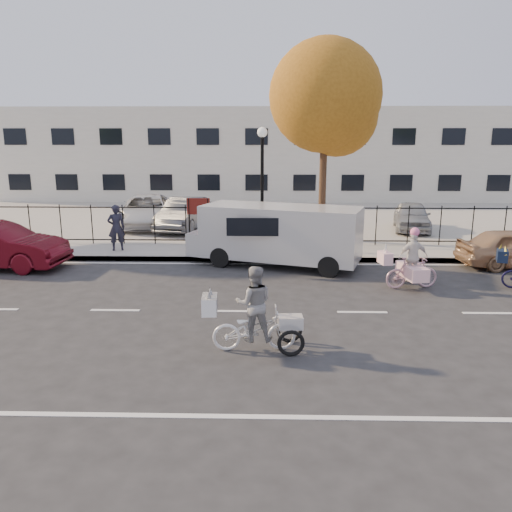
{
  "coord_description": "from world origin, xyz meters",
  "views": [
    {
      "loc": [
        0.7,
        -11.43,
        4.08
      ],
      "look_at": [
        0.41,
        1.2,
        1.1
      ],
      "focal_mm": 35.0,
      "sensor_mm": 36.0,
      "label": 1
    }
  ],
  "objects_px": {
    "lot_car_c": "(185,214)",
    "lot_car_b": "(147,210)",
    "lot_car_d": "(412,216)",
    "zebra_trike": "(254,318)",
    "white_van": "(278,233)",
    "unicorn_bike": "(411,266)",
    "pedestrian": "(116,228)",
    "lamppost": "(262,166)"
  },
  "relations": [
    {
      "from": "zebra_trike",
      "to": "unicorn_bike",
      "type": "distance_m",
      "value": 6.03
    },
    {
      "from": "pedestrian",
      "to": "lamppost",
      "type": "bearing_deg",
      "value": 166.08
    },
    {
      "from": "white_van",
      "to": "pedestrian",
      "type": "distance_m",
      "value": 5.94
    },
    {
      "from": "unicorn_bike",
      "to": "lot_car_d",
      "type": "height_order",
      "value": "unicorn_bike"
    },
    {
      "from": "lot_car_d",
      "to": "zebra_trike",
      "type": "bearing_deg",
      "value": -106.39
    },
    {
      "from": "unicorn_bike",
      "to": "lot_car_c",
      "type": "distance_m",
      "value": 11.31
    },
    {
      "from": "white_van",
      "to": "pedestrian",
      "type": "relative_size",
      "value": 3.61
    },
    {
      "from": "lamppost",
      "to": "lot_car_d",
      "type": "bearing_deg",
      "value": 28.92
    },
    {
      "from": "pedestrian",
      "to": "white_van",
      "type": "bearing_deg",
      "value": 142.75
    },
    {
      "from": "lamppost",
      "to": "lot_car_b",
      "type": "xyz_separation_m",
      "value": [
        -5.34,
        4.44,
        -2.25
      ]
    },
    {
      "from": "unicorn_bike",
      "to": "white_van",
      "type": "distance_m",
      "value": 4.44
    },
    {
      "from": "pedestrian",
      "to": "lot_car_c",
      "type": "distance_m",
      "value": 4.67
    },
    {
      "from": "unicorn_bike",
      "to": "lot_car_c",
      "type": "xyz_separation_m",
      "value": [
        -7.66,
        8.32,
        0.2
      ]
    },
    {
      "from": "white_van",
      "to": "unicorn_bike",
      "type": "bearing_deg",
      "value": -15.5
    },
    {
      "from": "zebra_trike",
      "to": "white_van",
      "type": "relative_size",
      "value": 0.34
    },
    {
      "from": "white_van",
      "to": "lot_car_c",
      "type": "distance_m",
      "value": 7.09
    },
    {
      "from": "lot_car_b",
      "to": "lot_car_c",
      "type": "bearing_deg",
      "value": -31.92
    },
    {
      "from": "lamppost",
      "to": "lot_car_c",
      "type": "relative_size",
      "value": 1.03
    },
    {
      "from": "white_van",
      "to": "pedestrian",
      "type": "bearing_deg",
      "value": -176.56
    },
    {
      "from": "pedestrian",
      "to": "lot_car_b",
      "type": "height_order",
      "value": "pedestrian"
    },
    {
      "from": "unicorn_bike",
      "to": "lot_car_b",
      "type": "height_order",
      "value": "unicorn_bike"
    },
    {
      "from": "lot_car_b",
      "to": "lot_car_c",
      "type": "xyz_separation_m",
      "value": [
        1.88,
        -0.88,
        -0.02
      ]
    },
    {
      "from": "unicorn_bike",
      "to": "white_van",
      "type": "height_order",
      "value": "white_van"
    },
    {
      "from": "zebra_trike",
      "to": "lot_car_b",
      "type": "height_order",
      "value": "zebra_trike"
    },
    {
      "from": "zebra_trike",
      "to": "pedestrian",
      "type": "height_order",
      "value": "pedestrian"
    },
    {
      "from": "pedestrian",
      "to": "lot_car_c",
      "type": "height_order",
      "value": "pedestrian"
    },
    {
      "from": "lot_car_c",
      "to": "lot_car_d",
      "type": "distance_m",
      "value": 10.0
    },
    {
      "from": "lot_car_c",
      "to": "lot_car_b",
      "type": "bearing_deg",
      "value": 164.2
    },
    {
      "from": "lot_car_d",
      "to": "pedestrian",
      "type": "bearing_deg",
      "value": -148.43
    },
    {
      "from": "zebra_trike",
      "to": "lot_car_d",
      "type": "distance_m",
      "value": 14.27
    },
    {
      "from": "unicorn_bike",
      "to": "pedestrian",
      "type": "height_order",
      "value": "pedestrian"
    },
    {
      "from": "pedestrian",
      "to": "lot_car_d",
      "type": "xyz_separation_m",
      "value": [
        11.75,
        4.39,
        -0.21
      ]
    },
    {
      "from": "unicorn_bike",
      "to": "zebra_trike",
      "type": "bearing_deg",
      "value": 126.44
    },
    {
      "from": "unicorn_bike",
      "to": "lot_car_d",
      "type": "bearing_deg",
      "value": -24.42
    },
    {
      "from": "lot_car_b",
      "to": "lot_car_d",
      "type": "distance_m",
      "value": 11.91
    },
    {
      "from": "lamppost",
      "to": "zebra_trike",
      "type": "bearing_deg",
      "value": -90.28
    },
    {
      "from": "zebra_trike",
      "to": "white_van",
      "type": "bearing_deg",
      "value": -8.54
    },
    {
      "from": "white_van",
      "to": "pedestrian",
      "type": "height_order",
      "value": "white_van"
    },
    {
      "from": "zebra_trike",
      "to": "white_van",
      "type": "xyz_separation_m",
      "value": [
        0.58,
        6.74,
        0.43
      ]
    },
    {
      "from": "lamppost",
      "to": "lot_car_d",
      "type": "distance_m",
      "value": 7.83
    },
    {
      "from": "white_van",
      "to": "lot_car_b",
      "type": "xyz_separation_m",
      "value": [
        -5.87,
        6.74,
        -0.23
      ]
    },
    {
      "from": "white_van",
      "to": "lot_car_b",
      "type": "bearing_deg",
      "value": 149.4
    }
  ]
}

